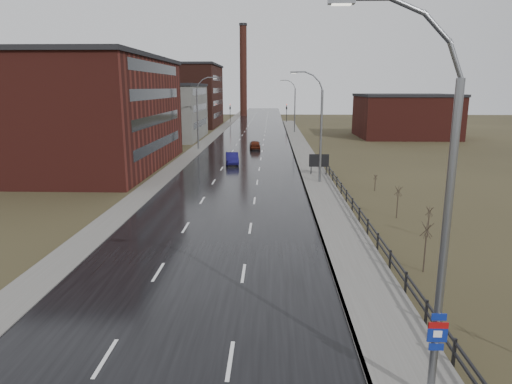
# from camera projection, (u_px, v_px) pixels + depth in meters

# --- Properties ---
(road) EXTENTS (14.00, 300.00, 0.06)m
(road) POSITION_uv_depth(u_px,v_px,m) (247.00, 151.00, 71.21)
(road) COLOR black
(road) RESTS_ON ground
(sidewalk_right) EXTENTS (3.20, 180.00, 0.18)m
(sidewalk_right) POSITION_uv_depth(u_px,v_px,m) (319.00, 184.00, 46.57)
(sidewalk_right) COLOR #595651
(sidewalk_right) RESTS_ON ground
(curb_right) EXTENTS (0.16, 180.00, 0.18)m
(curb_right) POSITION_uv_depth(u_px,v_px,m) (304.00, 184.00, 46.62)
(curb_right) COLOR slate
(curb_right) RESTS_ON ground
(sidewalk_left) EXTENTS (2.40, 260.00, 0.12)m
(sidewalk_left) POSITION_uv_depth(u_px,v_px,m) (195.00, 151.00, 71.47)
(sidewalk_left) COLOR #595651
(sidewalk_left) RESTS_ON ground
(warehouse_near) EXTENTS (22.44, 28.56, 13.50)m
(warehouse_near) POSITION_uv_depth(u_px,v_px,m) (70.00, 112.00, 55.78)
(warehouse_near) COLOR #471914
(warehouse_near) RESTS_ON ground
(warehouse_mid) EXTENTS (16.32, 20.40, 10.50)m
(warehouse_mid) POSITION_uv_depth(u_px,v_px,m) (159.00, 111.00, 88.16)
(warehouse_mid) COLOR slate
(warehouse_mid) RESTS_ON ground
(warehouse_far) EXTENTS (26.52, 24.48, 15.50)m
(warehouse_far) POSITION_uv_depth(u_px,v_px,m) (168.00, 95.00, 116.99)
(warehouse_far) COLOR #331611
(warehouse_far) RESTS_ON ground
(building_right) EXTENTS (18.36, 16.32, 8.50)m
(building_right) POSITION_uv_depth(u_px,v_px,m) (405.00, 116.00, 90.70)
(building_right) COLOR #471914
(building_right) RESTS_ON ground
(smokestack) EXTENTS (2.70, 2.70, 30.70)m
(smokestack) POSITION_uv_depth(u_px,v_px,m) (243.00, 70.00, 155.61)
(smokestack) COLOR #331611
(smokestack) RESTS_ON ground
(streetlight_main) EXTENTS (3.91, 0.29, 12.11)m
(streetlight_main) POSITION_uv_depth(u_px,v_px,m) (436.00, 219.00, 13.08)
(streetlight_main) COLOR slate
(streetlight_main) RESTS_ON ground
(streetlight_right_mid) EXTENTS (3.36, 0.28, 11.35)m
(streetlight_right_mid) POSITION_uv_depth(u_px,v_px,m) (318.00, 127.00, 46.26)
(streetlight_right_mid) COLOR slate
(streetlight_right_mid) RESTS_ON ground
(streetlight_left) EXTENTS (3.36, 0.28, 11.35)m
(streetlight_left) POSITION_uv_depth(u_px,v_px,m) (199.00, 113.00, 72.11)
(streetlight_left) COLOR slate
(streetlight_left) RESTS_ON ground
(streetlight_right_far) EXTENTS (3.36, 0.28, 11.35)m
(streetlight_right_far) POSITION_uv_depth(u_px,v_px,m) (293.00, 106.00, 98.85)
(streetlight_right_far) COLOR slate
(streetlight_right_far) RESTS_ON ground
(guardrail) EXTENTS (0.10, 53.05, 1.10)m
(guardrail) POSITION_uv_depth(u_px,v_px,m) (370.00, 228.00, 30.11)
(guardrail) COLOR black
(guardrail) RESTS_ON ground
(shrub_c) EXTENTS (0.65, 0.69, 2.78)m
(shrub_c) POSITION_uv_depth(u_px,v_px,m) (425.00, 246.00, 24.39)
(shrub_c) COLOR #382D23
(shrub_c) RESTS_ON ground
(shrub_d) EXTENTS (0.50, 0.52, 2.09)m
(shrub_d) POSITION_uv_depth(u_px,v_px,m) (429.00, 221.00, 30.19)
(shrub_d) COLOR #382D23
(shrub_d) RESTS_ON ground
(shrub_e) EXTENTS (0.59, 0.62, 2.48)m
(shrub_e) POSITION_uv_depth(u_px,v_px,m) (398.00, 201.00, 34.58)
(shrub_e) COLOR #382D23
(shrub_e) RESTS_ON ground
(shrub_f) EXTENTS (0.39, 0.40, 1.59)m
(shrub_f) POSITION_uv_depth(u_px,v_px,m) (375.00, 182.00, 43.90)
(shrub_f) COLOR #382D23
(shrub_f) RESTS_ON ground
(billboard) EXTENTS (2.23, 0.17, 2.48)m
(billboard) POSITION_uv_depth(u_px,v_px,m) (319.00, 161.00, 51.11)
(billboard) COLOR black
(billboard) RESTS_ON ground
(traffic_light_left) EXTENTS (0.58, 2.73, 5.30)m
(traffic_light_left) POSITION_uv_depth(u_px,v_px,m) (230.00, 106.00, 128.89)
(traffic_light_left) COLOR black
(traffic_light_left) RESTS_ON ground
(traffic_light_right) EXTENTS (0.58, 2.73, 5.30)m
(traffic_light_right) POSITION_uv_depth(u_px,v_px,m) (287.00, 106.00, 128.37)
(traffic_light_right) COLOR black
(traffic_light_right) RESTS_ON ground
(car_near) EXTENTS (2.14, 4.67, 1.49)m
(car_near) POSITION_uv_depth(u_px,v_px,m) (232.00, 159.00, 59.01)
(car_near) COLOR #110E48
(car_near) RESTS_ON ground
(car_far) EXTENTS (1.99, 4.35, 1.45)m
(car_far) POSITION_uv_depth(u_px,v_px,m) (255.00, 145.00, 73.32)
(car_far) COLOR #4E1B0D
(car_far) RESTS_ON ground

